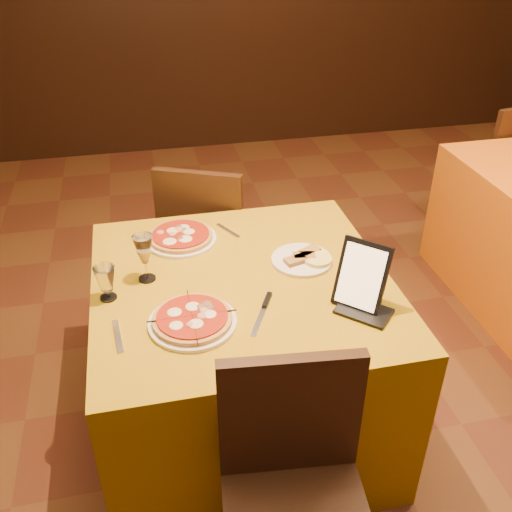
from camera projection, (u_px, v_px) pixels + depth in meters
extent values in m
cube|color=#5E2D19|center=(381.00, 440.00, 2.43)|extent=(6.00, 7.00, 0.01)
cube|color=#AD830B|center=(243.00, 355.00, 2.33)|extent=(1.10, 1.10, 0.75)
cylinder|color=white|center=(193.00, 322.00, 1.90)|extent=(0.30, 0.30, 0.01)
cylinder|color=#AD4C23|center=(192.00, 319.00, 1.89)|extent=(0.27, 0.27, 0.02)
cylinder|color=white|center=(181.00, 239.00, 2.36)|extent=(0.29, 0.29, 0.01)
cylinder|color=#AD4C23|center=(181.00, 236.00, 2.35)|extent=(0.26, 0.26, 0.02)
cylinder|color=white|center=(302.00, 260.00, 2.23)|extent=(0.24, 0.24, 0.01)
cylinder|color=olive|center=(302.00, 256.00, 2.22)|extent=(0.15, 0.15, 0.02)
cube|color=black|center=(362.00, 276.00, 1.93)|extent=(0.19, 0.19, 0.23)
cube|color=silver|center=(261.00, 316.00, 1.94)|extent=(0.12, 0.21, 0.01)
cube|color=silver|center=(118.00, 336.00, 1.85)|extent=(0.04, 0.17, 0.01)
cube|color=silver|center=(228.00, 231.00, 2.43)|extent=(0.08, 0.14, 0.01)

